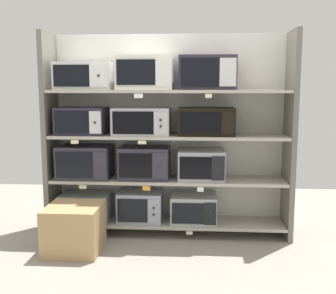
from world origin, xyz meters
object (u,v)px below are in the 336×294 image
at_px(microwave_10, 146,73).
at_px(microwave_4, 145,163).
at_px(microwave_3, 85,162).
at_px(microwave_7, 142,121).
at_px(microwave_0, 86,206).
at_px(microwave_8, 206,121).
at_px(microwave_1, 140,206).
at_px(microwave_6, 82,121).
at_px(shipping_carton, 74,228).
at_px(microwave_11, 207,73).
at_px(microwave_2, 194,208).
at_px(microwave_9, 84,76).
at_px(microwave_5, 201,165).

bearing_deg(microwave_10, microwave_4, -179.50).
height_order(microwave_3, microwave_7, microwave_7).
relative_size(microwave_0, microwave_8, 0.92).
xyz_separation_m(microwave_1, microwave_6, (-0.59, -0.00, 0.88)).
bearing_deg(shipping_carton, microwave_4, 41.12).
relative_size(microwave_7, microwave_11, 1.02).
distance_m(microwave_2, microwave_9, 1.74).
distance_m(microwave_0, microwave_7, 1.08).
distance_m(microwave_4, microwave_7, 0.42).
bearing_deg(microwave_6, shipping_carton, -85.38).
relative_size(microwave_5, microwave_10, 0.85).
xyz_separation_m(microwave_3, shipping_carton, (0.02, -0.52, -0.53)).
bearing_deg(microwave_10, microwave_6, -179.96).
bearing_deg(microwave_7, microwave_11, 0.01).
bearing_deg(microwave_2, microwave_8, 0.06).
xyz_separation_m(microwave_4, shipping_carton, (-0.60, -0.52, -0.53)).
distance_m(microwave_1, microwave_5, 0.77).
xyz_separation_m(microwave_4, microwave_11, (0.63, -0.00, 0.90)).
bearing_deg(microwave_6, microwave_4, 0.02).
xyz_separation_m(microwave_3, microwave_6, (-0.02, -0.00, 0.42)).
bearing_deg(microwave_11, microwave_5, 179.70).
relative_size(microwave_1, microwave_5, 0.98).
height_order(microwave_10, shipping_carton, microwave_10).
height_order(microwave_0, microwave_6, microwave_6).
bearing_deg(microwave_3, microwave_4, 0.02).
height_order(microwave_0, microwave_5, microwave_5).
height_order(microwave_3, microwave_6, microwave_6).
height_order(microwave_4, microwave_10, microwave_10).
distance_m(microwave_0, microwave_9, 1.35).
relative_size(microwave_0, shipping_carton, 1.04).
xyz_separation_m(microwave_5, microwave_6, (-1.22, -0.00, 0.44)).
bearing_deg(microwave_1, microwave_4, 0.17).
distance_m(microwave_1, microwave_11, 1.52).
distance_m(microwave_3, shipping_carton, 0.75).
height_order(microwave_3, microwave_10, microwave_10).
distance_m(microwave_4, shipping_carton, 0.95).
bearing_deg(shipping_carton, microwave_7, 42.20).
bearing_deg(microwave_4, microwave_1, -179.83).
distance_m(microwave_3, microwave_11, 1.53).
xyz_separation_m(microwave_0, microwave_11, (1.25, -0.00, 1.38)).
xyz_separation_m(microwave_7, microwave_9, (-0.58, 0.00, 0.45)).
height_order(microwave_1, microwave_4, microwave_4).
height_order(microwave_7, microwave_8, microwave_8).
bearing_deg(microwave_5, shipping_carton, -156.12).
height_order(microwave_8, microwave_9, microwave_9).
height_order(microwave_0, microwave_3, microwave_3).
relative_size(microwave_3, microwave_11, 0.96).
bearing_deg(microwave_8, microwave_4, -179.99).
height_order(microwave_6, microwave_10, microwave_10).
bearing_deg(microwave_9, microwave_2, 0.00).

